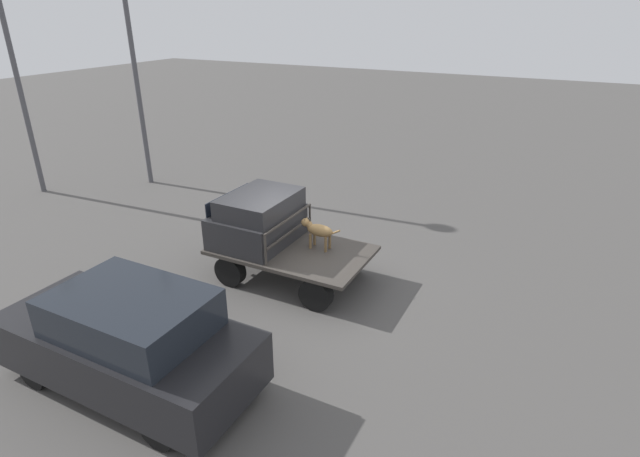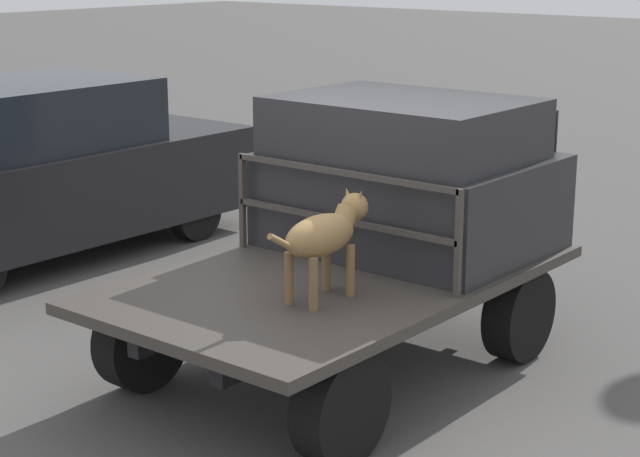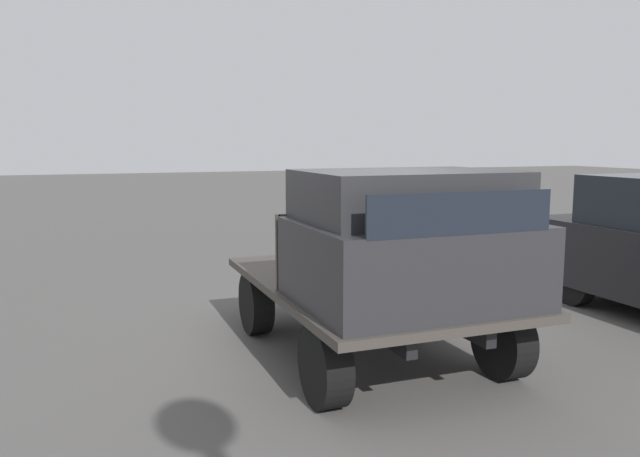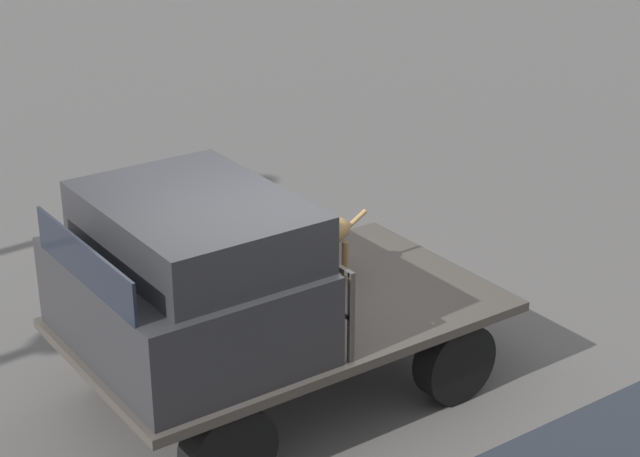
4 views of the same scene
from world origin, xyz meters
TOP-DOWN VIEW (x-y plane):
  - ground_plane at (0.00, 0.00)m, footprint 80.00×80.00m
  - flatbed_truck at (0.00, 0.00)m, footprint 3.47×2.09m
  - truck_cab at (0.87, 0.00)m, footprint 1.56×1.97m
  - truck_headboard at (0.05, 0.00)m, footprint 0.04×1.97m
  - dog at (-0.50, -0.30)m, footprint 0.99×0.27m

SIDE VIEW (x-z plane):
  - ground_plane at x=0.00m, z-range 0.00..0.00m
  - flatbed_truck at x=0.00m, z-range 0.18..0.94m
  - dog at x=-0.50m, z-range 0.85..1.54m
  - truck_headboard at x=0.05m, z-range 0.89..1.62m
  - truck_cab at x=0.87m, z-range 0.73..1.89m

